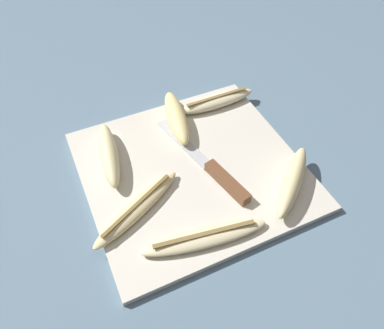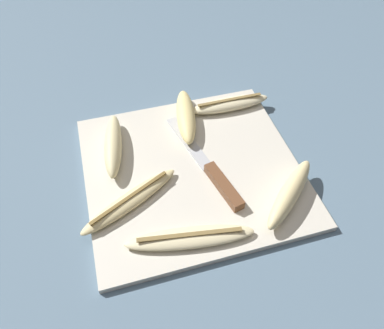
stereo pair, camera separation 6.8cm
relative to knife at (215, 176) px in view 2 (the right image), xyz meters
The scene contains 9 objects.
ground_plane 0.05m from the knife, 133.98° to the left, with size 4.00×4.00×0.00m, color slate.
cutting_board 0.05m from the knife, 133.98° to the left, with size 0.39×0.37×0.01m.
knife is the anchor object (origin of this frame).
banana_soft_right 0.20m from the knife, 145.10° to the left, with size 0.06×0.16×0.04m.
banana_mellow_near 0.16m from the knife, behind, with size 0.19×0.12×0.02m.
banana_pale_long 0.20m from the knife, 63.10° to the left, with size 0.17×0.04×0.02m.
banana_cream_curved 0.13m from the knife, 125.93° to the right, with size 0.21×0.07×0.02m.
banana_ripe_center 0.13m from the knife, 36.36° to the right, with size 0.15×0.14×0.04m.
banana_golden_short 0.16m from the knife, 94.21° to the left, with size 0.07×0.16×0.03m.
Camera 2 is at (-0.12, -0.43, 0.54)m, focal length 35.00 mm.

